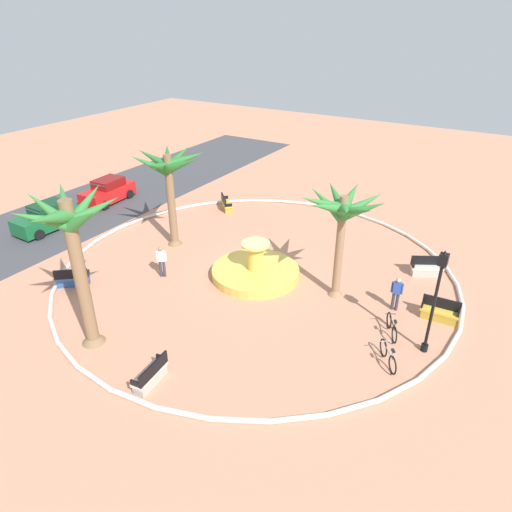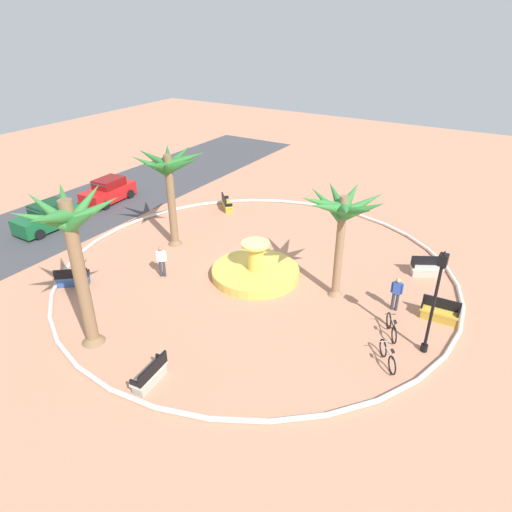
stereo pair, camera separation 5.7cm
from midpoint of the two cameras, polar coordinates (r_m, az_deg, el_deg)
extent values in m
plane|color=tan|center=(23.96, -0.04, -1.95)|extent=(80.00, 80.00, 0.00)
torus|color=silver|center=(23.91, -0.04, -1.74)|extent=(20.27, 20.27, 0.20)
cube|color=#424247|center=(33.14, -22.12, 4.75)|extent=(48.00, 8.00, 0.03)
cylinder|color=gold|center=(23.43, -0.13, -2.06)|extent=(4.47, 4.47, 0.45)
cylinder|color=teal|center=(23.45, -0.13, -2.13)|extent=(3.93, 3.93, 0.34)
cylinder|color=gold|center=(23.00, -0.13, -0.13)|extent=(0.80, 0.80, 1.34)
cylinder|color=#F1C954|center=(22.66, -0.14, 1.49)|extent=(1.43, 1.43, 0.12)
cylinder|color=brown|center=(18.65, -21.05, -2.44)|extent=(0.50, 0.50, 6.20)
cone|color=brown|center=(20.16, -19.66, -9.45)|extent=(0.96, 0.96, 0.50)
cone|color=#337F38|center=(18.13, -20.58, 6.02)|extent=(2.10, 0.83, 1.45)
cone|color=#337F38|center=(18.40, -22.85, 6.48)|extent=(1.63, 2.06, 1.15)
cone|color=#337F38|center=(18.18, -24.50, 5.30)|extent=(0.83, 2.10, 1.46)
cone|color=#337F38|center=(17.34, -25.24, 4.15)|extent=(2.12, 1.18, 1.44)
cone|color=#337F38|center=(16.76, -24.36, 4.26)|extent=(2.17, 1.22, 1.10)
cone|color=#337F38|center=(16.84, -20.93, 4.24)|extent=(0.80, 2.09, 1.49)
cone|color=#337F38|center=(17.34, -19.61, 5.34)|extent=(1.76, 1.94, 1.40)
cylinder|color=#8E6B4C|center=(21.18, 10.25, 0.99)|extent=(0.38, 0.38, 5.00)
cone|color=#8E6B4C|center=(22.28, 9.77, -4.18)|extent=(0.72, 0.72, 0.50)
cone|color=#337F38|center=(21.12, 11.63, 7.37)|extent=(2.06, 0.64, 1.10)
cone|color=#337F38|center=(21.10, 9.85, 7.37)|extent=(1.87, 1.80, 1.19)
cone|color=#337F38|center=(20.74, 8.71, 6.57)|extent=(0.83, 2.03, 1.50)
cone|color=#337F38|center=(20.05, 8.18, 6.51)|extent=(1.67, 1.97, 1.12)
cone|color=#337F38|center=(19.68, 8.80, 6.02)|extent=(2.09, 1.37, 1.13)
cone|color=#337F38|center=(19.41, 10.89, 5.56)|extent=(2.09, 1.34, 1.11)
cone|color=#337F38|center=(19.63, 12.30, 5.48)|extent=(1.59, 2.01, 1.23)
cone|color=#337F38|center=(20.13, 13.11, 5.68)|extent=(0.67, 2.03, 1.38)
cone|color=#337F38|center=(20.67, 13.05, 6.34)|extent=(1.78, 1.86, 1.35)
cylinder|color=brown|center=(26.18, -10.55, 6.68)|extent=(0.44, 0.44, 5.29)
cone|color=brown|center=(27.13, -10.12, 1.97)|extent=(0.84, 0.84, 0.50)
cone|color=#28702D|center=(26.18, -9.64, 12.12)|extent=(2.17, 0.65, 1.19)
cone|color=#28702D|center=(26.40, -11.02, 12.23)|extent=(2.00, 1.83, 1.11)
cone|color=#28702D|center=(26.08, -12.73, 11.80)|extent=(0.63, 2.17, 1.17)
cone|color=#28702D|center=(25.52, -13.09, 11.03)|extent=(1.82, 1.95, 1.46)
cone|color=#28702D|center=(24.69, -12.29, 10.87)|extent=(2.20, 0.83, 1.22)
cone|color=#28702D|center=(24.54, -11.11, 10.78)|extent=(2.03, 1.77, 1.30)
cone|color=#28702D|center=(24.88, -9.23, 11.18)|extent=(0.65, 2.16, 1.29)
cone|color=#28702D|center=(25.50, -8.73, 11.88)|extent=(1.92, 1.92, 1.10)
cube|color=#335BA8|center=(24.32, -21.88, -2.48)|extent=(1.41, 1.55, 0.12)
cube|color=black|center=(24.00, -22.10, -2.11)|extent=(1.08, 1.28, 0.50)
cube|color=#2B4E8F|center=(24.44, -21.78, -2.99)|extent=(1.29, 1.43, 0.39)
cube|color=black|center=(24.45, -23.64, -2.29)|extent=(0.40, 0.35, 0.24)
cube|color=black|center=(24.07, -20.21, -2.08)|extent=(0.40, 0.35, 0.24)
cube|color=beige|center=(17.50, -13.18, -14.05)|extent=(1.64, 0.66, 0.12)
cube|color=black|center=(17.20, -12.72, -13.54)|extent=(1.60, 0.25, 0.50)
cube|color=#B6ADA0|center=(17.67, -13.09, -14.67)|extent=(1.51, 0.61, 0.39)
cube|color=black|center=(17.01, -14.80, -15.15)|extent=(0.13, 0.46, 0.24)
cube|color=black|center=(17.84, -11.76, -12.32)|extent=(0.13, 0.46, 0.24)
cube|color=gold|center=(31.54, -3.70, 6.54)|extent=(1.49, 1.48, 0.12)
cube|color=black|center=(31.40, -4.10, 7.02)|extent=(1.20, 1.18, 0.50)
cube|color=gold|center=(31.63, -3.68, 6.11)|extent=(1.37, 1.36, 0.39)
cube|color=black|center=(32.18, -3.94, 7.25)|extent=(0.37, 0.38, 0.24)
cube|color=black|center=(30.80, -3.46, 6.29)|extent=(0.37, 0.38, 0.24)
cube|color=gold|center=(21.65, 21.80, -6.41)|extent=(0.59, 1.63, 0.12)
cube|color=black|center=(21.67, 22.02, -5.47)|extent=(0.17, 1.60, 0.50)
cube|color=gold|center=(21.79, 21.68, -6.96)|extent=(0.54, 1.50, 0.39)
cube|color=black|center=(21.57, 23.82, -6.55)|extent=(0.45, 0.11, 0.24)
cube|color=black|center=(21.61, 19.92, -5.65)|extent=(0.45, 0.11, 0.24)
cube|color=beige|center=(24.99, 20.43, -1.35)|extent=(1.21, 1.64, 0.12)
cube|color=black|center=(25.03, 20.41, -0.51)|extent=(0.84, 1.44, 0.50)
cube|color=#B6ADA0|center=(25.11, 20.33, -1.85)|extent=(1.11, 1.51, 0.39)
cube|color=black|center=(25.17, 22.10, -1.09)|extent=(0.43, 0.29, 0.24)
cube|color=black|center=(24.70, 18.83, -1.04)|extent=(0.43, 0.29, 0.24)
cylinder|color=black|center=(18.80, 21.01, -6.27)|extent=(0.12, 0.12, 3.92)
cylinder|color=black|center=(19.82, 20.11, -10.62)|extent=(0.28, 0.28, 0.30)
cube|color=black|center=(17.73, 22.20, -0.41)|extent=(0.32, 0.32, 0.44)
sphere|color=#F2EDCC|center=(17.73, 22.20, -0.41)|extent=(0.22, 0.22, 0.22)
cone|color=black|center=(17.61, 22.36, 0.39)|extent=(0.20, 0.20, 0.18)
torus|color=black|center=(18.97, 15.47, -10.93)|extent=(0.61, 0.48, 0.72)
torus|color=black|center=(18.27, 16.52, -12.86)|extent=(0.61, 0.48, 0.72)
cylinder|color=#99999E|center=(18.47, 16.08, -11.32)|extent=(0.79, 0.61, 0.05)
cylinder|color=#99999E|center=(18.13, 16.52, -11.64)|extent=(0.04, 0.04, 0.30)
cube|color=black|center=(18.02, 16.59, -11.22)|extent=(0.22, 0.20, 0.06)
cylinder|color=#99999E|center=(18.71, 15.67, -10.15)|extent=(0.29, 0.37, 0.03)
torus|color=black|center=(20.54, 16.13, -7.68)|extent=(0.66, 0.40, 0.72)
torus|color=black|center=(19.76, 16.74, -9.36)|extent=(0.66, 0.40, 0.72)
cylinder|color=black|center=(20.01, 16.52, -7.96)|extent=(0.86, 0.50, 0.05)
cylinder|color=black|center=(19.65, 16.79, -8.21)|extent=(0.04, 0.04, 0.30)
cube|color=black|center=(19.56, 16.86, -7.80)|extent=(0.22, 0.18, 0.06)
cylinder|color=black|center=(20.29, 16.29, -6.92)|extent=(0.24, 0.40, 0.03)
cylinder|color=#33333D|center=(21.71, 17.05, -5.47)|extent=(0.14, 0.14, 0.87)
cylinder|color=#33333D|center=(21.72, 16.58, -5.37)|extent=(0.14, 0.14, 0.87)
cube|color=#2D4CA5|center=(21.34, 17.07, -3.81)|extent=(0.23, 0.36, 0.56)
sphere|color=tan|center=(21.14, 17.22, -2.89)|extent=(0.22, 0.22, 0.22)
cylinder|color=#2D4CA5|center=(21.33, 17.65, -3.93)|extent=(0.09, 0.09, 0.53)
cylinder|color=#2D4CA5|center=(21.36, 16.50, -3.69)|extent=(0.09, 0.09, 0.53)
cylinder|color=#33333D|center=(23.84, -11.83, -1.54)|extent=(0.14, 0.14, 0.89)
cylinder|color=#33333D|center=(23.80, -11.40, -1.55)|extent=(0.14, 0.14, 0.89)
cube|color=white|center=(23.47, -11.78, -0.01)|extent=(0.35, 0.39, 0.56)
sphere|color=#9E7051|center=(23.29, -11.88, 0.86)|extent=(0.22, 0.22, 0.22)
cylinder|color=white|center=(23.52, -12.31, -0.01)|extent=(0.09, 0.09, 0.53)
cylinder|color=white|center=(23.43, -11.26, -0.01)|extent=(0.09, 0.09, 0.53)
cube|color=#145B2D|center=(31.22, -24.53, 4.11)|extent=(4.04, 1.80, 0.90)
cube|color=#0C371B|center=(31.06, -24.50, 5.47)|extent=(2.04, 1.50, 0.60)
cube|color=#333D47|center=(30.66, -25.82, 4.74)|extent=(0.33, 1.37, 0.51)
cylinder|color=black|center=(30.08, -25.39, 2.39)|extent=(0.65, 0.24, 0.64)
cylinder|color=black|center=(31.46, -27.11, 3.07)|extent=(0.65, 0.24, 0.64)
cylinder|color=black|center=(31.28, -21.71, 4.09)|extent=(0.65, 0.24, 0.64)
cylinder|color=black|center=(32.61, -23.52, 4.69)|extent=(0.65, 0.24, 0.64)
cube|color=red|center=(34.39, -17.98, 7.40)|extent=(4.11, 1.99, 0.90)
cube|color=maroon|center=(34.29, -17.93, 8.65)|extent=(2.10, 1.59, 0.60)
cube|color=#333D47|center=(33.72, -18.95, 8.03)|extent=(0.39, 1.38, 0.51)
cylinder|color=black|center=(33.12, -18.29, 5.98)|extent=(0.65, 0.27, 0.64)
cylinder|color=black|center=(34.29, -20.35, 6.38)|extent=(0.65, 0.27, 0.64)
cylinder|color=black|center=(34.76, -15.49, 7.41)|extent=(0.65, 0.27, 0.64)
cylinder|color=black|center=(35.89, -17.55, 7.77)|extent=(0.65, 0.27, 0.64)
camera|label=1|loc=(0.03, -90.07, -0.04)|focal=32.18mm
camera|label=2|loc=(0.03, 89.93, 0.04)|focal=32.18mm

